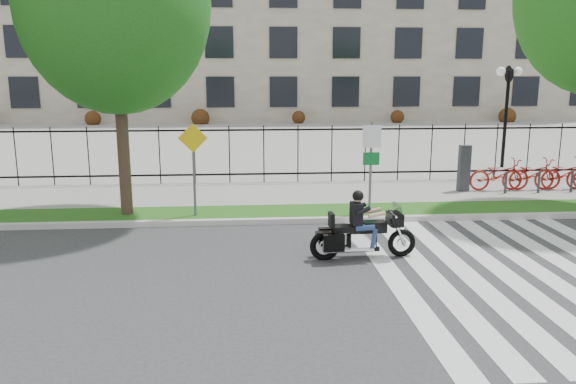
{
  "coord_description": "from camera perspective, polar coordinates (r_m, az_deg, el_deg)",
  "views": [
    {
      "loc": [
        -0.67,
        -10.28,
        3.9
      ],
      "look_at": [
        0.36,
        3.0,
        1.09
      ],
      "focal_mm": 35.0,
      "sensor_mm": 36.0,
      "label": 1
    }
  ],
  "objects": [
    {
      "name": "grass_verge",
      "position": [
        15.71,
        -1.88,
        -2.19
      ],
      "size": [
        60.0,
        1.5,
        0.15
      ],
      "primitive_type": "cube",
      "color": "#215916",
      "rests_on": "ground"
    },
    {
      "name": "curb",
      "position": [
        14.89,
        -1.73,
        -2.98
      ],
      "size": [
        60.0,
        0.2,
        0.15
      ],
      "primitive_type": "cube",
      "color": "beige",
      "rests_on": "ground"
    },
    {
      "name": "lamp_post_right",
      "position": [
        24.71,
        21.43,
        9.49
      ],
      "size": [
        1.06,
        0.7,
        4.25
      ],
      "color": "black",
      "rests_on": "ground"
    },
    {
      "name": "street_tree_1",
      "position": [
        15.66,
        -17.21,
        17.8
      ],
      "size": [
        4.89,
        4.89,
        8.32
      ],
      "color": "#31221B",
      "rests_on": "grass_verge"
    },
    {
      "name": "sidewalk",
      "position": [
        18.15,
        -2.24,
        -0.27
      ],
      "size": [
        60.0,
        3.5,
        0.15
      ],
      "primitive_type": "cube",
      "color": "gray",
      "rests_on": "ground"
    },
    {
      "name": "crosswalk_stripes",
      "position": [
        12.29,
        22.59,
        -7.52
      ],
      "size": [
        5.7,
        8.0,
        0.01
      ],
      "primitive_type": null,
      "color": "silver",
      "rests_on": "ground"
    },
    {
      "name": "sign_pole_warning",
      "position": [
        15.08,
        -9.58,
        3.51
      ],
      "size": [
        0.78,
        0.09,
        2.49
      ],
      "color": "#59595B",
      "rests_on": "grass_verge"
    },
    {
      "name": "iron_fence",
      "position": [
        19.68,
        -2.47,
        3.86
      ],
      "size": [
        30.0,
        0.06,
        2.0
      ],
      "primitive_type": null,
      "color": "black",
      "rests_on": "sidewalk"
    },
    {
      "name": "ground",
      "position": [
        11.01,
        -0.68,
        -8.83
      ],
      "size": [
        120.0,
        120.0,
        0.0
      ],
      "primitive_type": "plane",
      "color": "#323235",
      "rests_on": "ground"
    },
    {
      "name": "sign_pole_regulatory",
      "position": [
        15.4,
        8.44,
        3.71
      ],
      "size": [
        0.5,
        0.09,
        2.5
      ],
      "color": "#59595B",
      "rests_on": "grass_verge"
    },
    {
      "name": "plaza",
      "position": [
        35.49,
        -3.37,
        5.66
      ],
      "size": [
        80.0,
        34.0,
        0.1
      ],
      "primitive_type": "cube",
      "color": "gray",
      "rests_on": "ground"
    },
    {
      "name": "office_building",
      "position": [
        55.53,
        -3.95,
        18.15
      ],
      "size": [
        60.0,
        21.9,
        20.15
      ],
      "color": "gray",
      "rests_on": "ground"
    },
    {
      "name": "motorcycle_rider",
      "position": [
        12.14,
        7.62,
        -3.97
      ],
      "size": [
        2.34,
        0.7,
        1.8
      ],
      "color": "black",
      "rests_on": "ground"
    }
  ]
}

